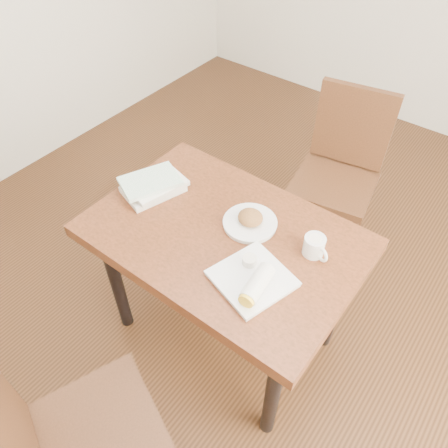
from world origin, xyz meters
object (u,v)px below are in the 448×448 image
Objects in this scene: coffee_mug at (315,246)px; chair_near at (66,440)px; table at (224,248)px; plate_burrito at (253,280)px; book_stack at (153,186)px; plate_scone at (250,221)px; chair_far at (341,165)px.

chair_near is at bearing -106.86° from coffee_mug.
table is 0.30m from plate_burrito.
plate_burrito is 1.05× the size of book_stack.
coffee_mug is (0.28, 0.02, 0.02)m from plate_scone.
plate_burrito is at bearing 74.65° from chair_near.
chair_far reaches higher than table.
chair_near is 1.00× the size of chair_far.
plate_scone is at bearing 60.16° from table.
plate_burrito is at bearing -13.39° from book_stack.
chair_near is 1.01m from book_stack.
chair_near is 3.21× the size of book_stack.
plate_burrito is (0.18, -0.24, 0.00)m from plate_scone.
coffee_mug is at bearing 73.14° from chair_near.
chair_near reaches higher than coffee_mug.
plate_scone is 0.30m from plate_burrito.
table is 0.88m from chair_near.
chair_near is at bearing -64.08° from book_stack.
plate_burrito reaches higher than table.
chair_far is 0.87m from plate_scone.
plate_scone is (0.06, 0.10, 0.12)m from table.
chair_near is at bearing -105.35° from plate_burrito.
coffee_mug is at bearing 69.01° from plate_burrito.
chair_far is 3.05× the size of plate_burrito.
plate_scone reaches higher than book_stack.
chair_far reaches higher than plate_burrito.
table is at bearing -1.80° from book_stack.
coffee_mug is (0.25, -0.82, 0.24)m from chair_far.
plate_burrito is at bearing -81.85° from chair_far.
book_stack is (-0.73, -0.11, -0.01)m from coffee_mug.
chair_near reaches higher than table.
chair_near is 1.81m from chair_far.
coffee_mug is 0.39× the size of book_stack.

